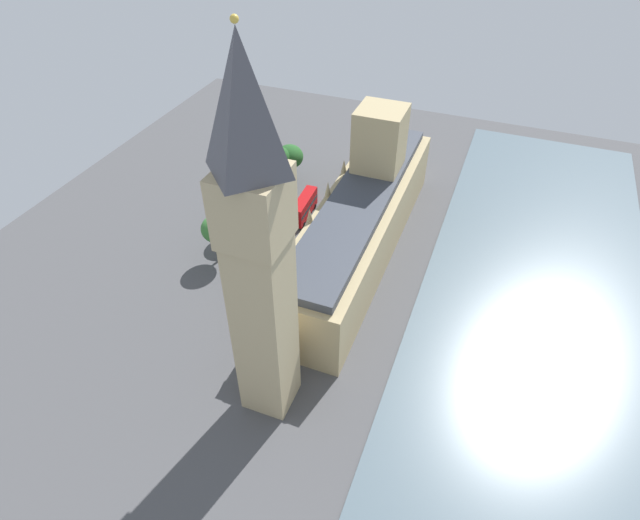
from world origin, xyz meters
The scene contains 16 objects.
ground_plane centered at (0.00, 0.00, 0.00)m, with size 142.73×142.73×0.00m, color #4C4C4F.
river_thames centered at (-36.35, 0.00, 0.12)m, with size 40.04×128.46×0.25m, color slate.
parliament_building centered at (-1.99, -1.76, 7.63)m, with size 13.98×61.41×25.89m.
clock_tower centered at (-0.63, 37.53, 28.02)m, with size 7.66×7.66×54.18m.
double_decker_bus_trailing centered at (12.72, -7.56, 2.63)m, with size 3.01×10.60×4.75m.
car_blue_far_end centered at (14.05, 12.76, 0.89)m, with size 1.94×4.28×1.74m.
car_dark_green_kerbside centered at (14.69, 18.54, 0.89)m, with size 1.96×4.17×1.74m.
pedestrian_under_trees centered at (6.36, 11.19, 0.72)m, with size 0.59×0.49×1.60m.
pedestrian_near_tower centered at (7.42, -24.33, 0.77)m, with size 0.69×0.72×1.72m.
pedestrian_midblock centered at (6.61, -19.30, 0.69)m, with size 0.60×0.65×1.54m.
plane_tree_corner centered at (22.55, 11.79, 7.34)m, with size 6.12×6.12×9.98m.
plane_tree_by_river_gate centered at (23.32, -17.55, 7.32)m, with size 5.72×5.72×9.80m.
plane_tree_leading centered at (22.73, 3.37, 6.73)m, with size 6.45×6.45×9.50m.
plane_tree_opposite_hall centered at (21.62, -20.30, 6.42)m, with size 6.42×6.42×9.17m.
street_lamp_slot_10 centered at (22.60, -10.06, 4.14)m, with size 0.56×0.56×5.88m.
street_lamp_slot_11 centered at (21.88, -10.91, 4.13)m, with size 0.56×0.56×5.85m.
Camera 1 is at (-24.46, 78.75, 66.59)m, focal length 29.21 mm.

